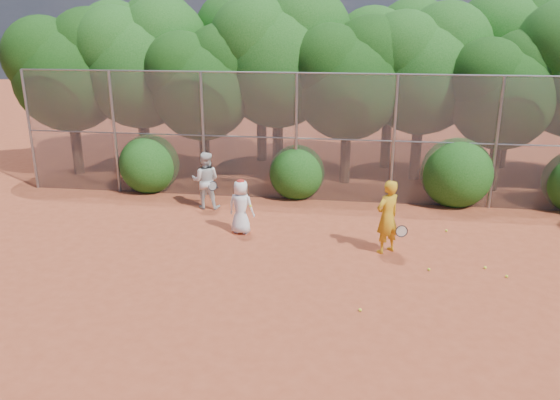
# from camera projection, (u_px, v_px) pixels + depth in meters

# --- Properties ---
(ground) EXTENTS (80.00, 80.00, 0.00)m
(ground) POSITION_uv_depth(u_px,v_px,m) (309.00, 285.00, 11.89)
(ground) COLOR #9A3D22
(ground) RESTS_ON ground
(fence_back) EXTENTS (20.05, 0.09, 4.03)m
(fence_back) POSITION_uv_depth(u_px,v_px,m) (324.00, 137.00, 16.91)
(fence_back) COLOR gray
(fence_back) RESTS_ON ground
(tree_0) EXTENTS (4.38, 3.81, 6.00)m
(tree_0) POSITION_uv_depth(u_px,v_px,m) (69.00, 67.00, 19.52)
(tree_0) COLOR black
(tree_0) RESTS_ON ground
(tree_1) EXTENTS (4.64, 4.03, 6.35)m
(tree_1) POSITION_uv_depth(u_px,v_px,m) (141.00, 60.00, 19.58)
(tree_1) COLOR black
(tree_1) RESTS_ON ground
(tree_2) EXTENTS (3.99, 3.47, 5.47)m
(tree_2) POSITION_uv_depth(u_px,v_px,m) (203.00, 79.00, 18.76)
(tree_2) COLOR black
(tree_2) RESTS_ON ground
(tree_3) EXTENTS (4.89, 4.26, 6.70)m
(tree_3) POSITION_uv_depth(u_px,v_px,m) (280.00, 54.00, 19.11)
(tree_3) COLOR black
(tree_3) RESTS_ON ground
(tree_4) EXTENTS (4.19, 3.64, 5.73)m
(tree_4) POSITION_uv_depth(u_px,v_px,m) (350.00, 75.00, 18.39)
(tree_4) COLOR black
(tree_4) RESTS_ON ground
(tree_5) EXTENTS (4.51, 3.92, 6.17)m
(tree_5) POSITION_uv_depth(u_px,v_px,m) (424.00, 65.00, 18.71)
(tree_5) COLOR black
(tree_5) RESTS_ON ground
(tree_6) EXTENTS (3.86, 3.36, 5.29)m
(tree_6) POSITION_uv_depth(u_px,v_px,m) (505.00, 87.00, 17.61)
(tree_6) COLOR black
(tree_6) RESTS_ON ground
(tree_9) EXTENTS (4.83, 4.20, 6.62)m
(tree_9) POSITION_uv_depth(u_px,v_px,m) (139.00, 51.00, 21.83)
(tree_9) COLOR black
(tree_9) RESTS_ON ground
(tree_10) EXTENTS (5.15, 4.48, 7.06)m
(tree_10) POSITION_uv_depth(u_px,v_px,m) (263.00, 44.00, 21.24)
(tree_10) COLOR black
(tree_10) RESTS_ON ground
(tree_11) EXTENTS (4.64, 4.03, 6.35)m
(tree_11) POSITION_uv_depth(u_px,v_px,m) (393.00, 58.00, 20.32)
(tree_11) COLOR black
(tree_11) RESTS_ON ground
(tree_12) EXTENTS (5.02, 4.37, 6.88)m
(tree_12) POSITION_uv_depth(u_px,v_px,m) (516.00, 49.00, 20.16)
(tree_12) COLOR black
(tree_12) RESTS_ON ground
(bush_0) EXTENTS (2.00, 2.00, 2.00)m
(bush_0) POSITION_uv_depth(u_px,v_px,m) (149.00, 161.00, 18.33)
(bush_0) COLOR #164812
(bush_0) RESTS_ON ground
(bush_1) EXTENTS (1.80, 1.80, 1.80)m
(bush_1) POSITION_uv_depth(u_px,v_px,m) (297.00, 170.00, 17.68)
(bush_1) COLOR #164812
(bush_1) RESTS_ON ground
(bush_2) EXTENTS (2.20, 2.20, 2.20)m
(bush_2) POSITION_uv_depth(u_px,v_px,m) (457.00, 170.00, 16.93)
(bush_2) COLOR #164812
(bush_2) RESTS_ON ground
(player_yellow) EXTENTS (0.90, 0.78, 1.86)m
(player_yellow) POSITION_uv_depth(u_px,v_px,m) (387.00, 217.00, 13.33)
(player_yellow) COLOR gold
(player_yellow) RESTS_ON ground
(player_teen) EXTENTS (0.81, 0.62, 1.51)m
(player_teen) POSITION_uv_depth(u_px,v_px,m) (241.00, 206.00, 14.63)
(player_teen) COLOR white
(player_teen) RESTS_ON ground
(player_white) EXTENTS (0.91, 0.77, 1.75)m
(player_white) POSITION_uv_depth(u_px,v_px,m) (206.00, 180.00, 16.58)
(player_white) COLOR silver
(player_white) RESTS_ON ground
(ball_0) EXTENTS (0.07, 0.07, 0.07)m
(ball_0) POSITION_uv_depth(u_px,v_px,m) (429.00, 269.00, 12.57)
(ball_0) COLOR yellow
(ball_0) RESTS_ON ground
(ball_1) EXTENTS (0.07, 0.07, 0.07)m
(ball_1) POSITION_uv_depth(u_px,v_px,m) (485.00, 268.00, 12.67)
(ball_1) COLOR yellow
(ball_1) RESTS_ON ground
(ball_2) EXTENTS (0.07, 0.07, 0.07)m
(ball_2) POSITION_uv_depth(u_px,v_px,m) (360.00, 310.00, 10.81)
(ball_2) COLOR yellow
(ball_2) RESTS_ON ground
(ball_3) EXTENTS (0.07, 0.07, 0.07)m
(ball_3) POSITION_uv_depth(u_px,v_px,m) (507.00, 276.00, 12.23)
(ball_3) COLOR yellow
(ball_3) RESTS_ON ground
(ball_4) EXTENTS (0.07, 0.07, 0.07)m
(ball_4) POSITION_uv_depth(u_px,v_px,m) (446.00, 231.00, 14.90)
(ball_4) COLOR yellow
(ball_4) RESTS_ON ground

